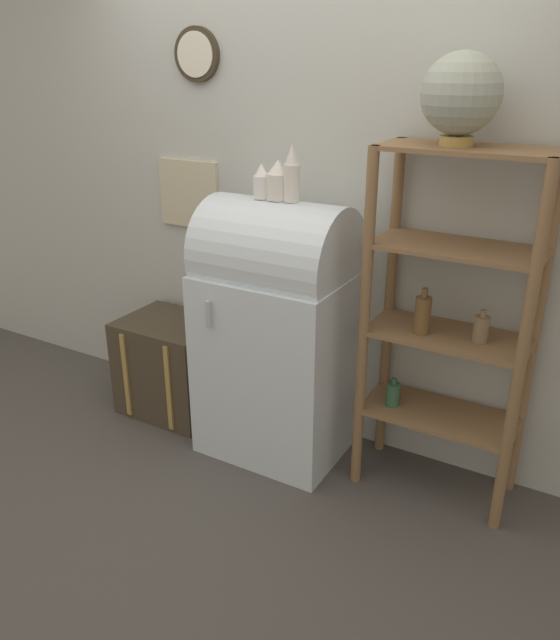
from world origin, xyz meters
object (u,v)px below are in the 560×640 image
(suitcase_trunk, at_px, (173,366))
(vase_center, at_px, (279,181))
(refrigerator, at_px, (277,328))
(vase_right, at_px, (292,175))
(vase_left, at_px, (261,182))
(globe, at_px, (461,95))

(suitcase_trunk, bearing_deg, vase_center, -0.66)
(refrigerator, bearing_deg, vase_center, 70.01)
(suitcase_trunk, distance_m, vase_right, 1.44)
(vase_left, bearing_deg, suitcase_trunk, 177.69)
(refrigerator, relative_size, vase_center, 7.35)
(refrigerator, height_order, globe, globe)
(refrigerator, distance_m, globe, 1.40)
(globe, bearing_deg, vase_right, -174.94)
(suitcase_trunk, bearing_deg, vase_right, -1.20)
(vase_left, distance_m, vase_center, 0.09)
(vase_left, relative_size, vase_center, 0.89)
(vase_center, bearing_deg, suitcase_trunk, 179.34)
(refrigerator, distance_m, vase_center, 0.75)
(globe, bearing_deg, refrigerator, -175.20)
(globe, relative_size, vase_center, 1.94)
(suitcase_trunk, bearing_deg, globe, 1.75)
(vase_center, bearing_deg, globe, 3.97)
(suitcase_trunk, xyz_separation_m, vase_right, (0.81, -0.02, 1.19))
(vase_right, bearing_deg, refrigerator, -177.60)
(globe, xyz_separation_m, vase_right, (-0.72, -0.06, -0.36))
(refrigerator, xyz_separation_m, suitcase_trunk, (-0.73, 0.02, -0.41))
(vase_center, bearing_deg, vase_right, -6.54)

